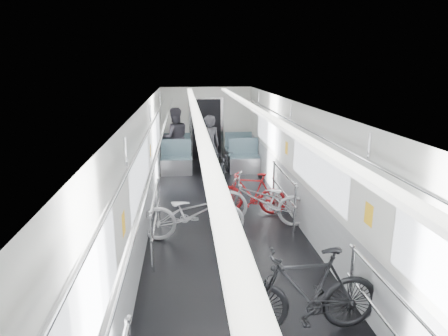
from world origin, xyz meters
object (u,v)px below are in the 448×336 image
object	(u,v)px
bike_aisle	(226,163)
person_standing	(209,146)
bike_left_far	(193,213)
bike_right_far	(251,193)
person_seated	(175,138)
bike_right_near	(307,292)
bike_right_mid	(262,200)

from	to	relation	value
bike_aisle	person_standing	xyz separation A→B (m)	(-0.47, 0.10, 0.48)
bike_left_far	bike_right_far	xyz separation A→B (m)	(1.27, 1.18, -0.04)
bike_left_far	person_seated	xyz separation A→B (m)	(-0.42, 5.35, 0.43)
bike_right_near	person_standing	world-z (taller)	person_standing
bike_right_near	bike_right_far	size ratio (longest dim) A/B	1.19
bike_aisle	bike_right_mid	bearing A→B (deg)	-68.97
person_standing	person_seated	world-z (taller)	person_seated
bike_right_mid	bike_aisle	world-z (taller)	bike_right_mid
bike_right_mid	bike_left_far	bearing A→B (deg)	-47.56
bike_left_far	person_standing	size ratio (longest dim) A/B	1.07
bike_left_far	person_standing	world-z (taller)	person_standing
bike_right_near	bike_right_mid	size ratio (longest dim) A/B	0.96
bike_left_far	bike_right_far	bearing A→B (deg)	-47.55
bike_right_mid	person_standing	world-z (taller)	person_standing
bike_left_far	bike_right_near	world-z (taller)	bike_right_near
person_seated	bike_right_far	bearing A→B (deg)	99.87
bike_left_far	bike_right_mid	size ratio (longest dim) A/B	1.01
bike_aisle	person_seated	size ratio (longest dim) A/B	0.83
bike_right_near	person_standing	bearing A→B (deg)	-177.04
bike_right_mid	person_standing	distance (m)	3.74
bike_right_mid	person_seated	bearing A→B (deg)	-139.33
bike_right_far	person_seated	bearing A→B (deg)	-140.66
bike_right_near	bike_right_mid	bearing A→B (deg)	175.01
bike_right_mid	person_standing	bearing A→B (deg)	-147.23
bike_right_near	person_seated	size ratio (longest dim) A/B	0.97
bike_left_far	person_seated	world-z (taller)	person_seated
bike_aisle	person_seated	bearing A→B (deg)	154.61
bike_right_near	bike_aisle	distance (m)	6.92
person_standing	bike_right_far	bearing A→B (deg)	86.90
bike_right_mid	person_standing	xyz separation A→B (m)	(-0.83, 3.63, 0.39)
bike_right_mid	bike_right_far	bearing A→B (deg)	-148.45
bike_right_far	person_standing	distance (m)	3.14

